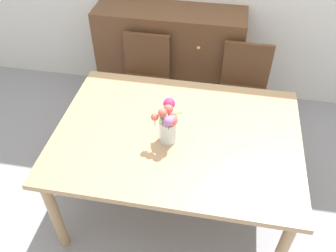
{
  "coord_description": "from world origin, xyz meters",
  "views": [
    {
      "loc": [
        0.25,
        -1.69,
        2.42
      ],
      "look_at": [
        -0.05,
        -0.07,
        0.89
      ],
      "focal_mm": 38.0,
      "sensor_mm": 36.0,
      "label": 1
    }
  ],
  "objects_px": {
    "dining_table": "(177,141)",
    "chair_left": "(145,77)",
    "flower_vase": "(168,123)",
    "dresser": "(170,58)",
    "chair_right": "(243,87)"
  },
  "relations": [
    {
      "from": "dresser",
      "to": "chair_right",
      "type": "bearing_deg",
      "value": -28.14
    },
    {
      "from": "dining_table",
      "to": "dresser",
      "type": "bearing_deg",
      "value": 102.22
    },
    {
      "from": "dining_table",
      "to": "chair_left",
      "type": "height_order",
      "value": "chair_left"
    },
    {
      "from": "dresser",
      "to": "dining_table",
      "type": "bearing_deg",
      "value": -77.78
    },
    {
      "from": "flower_vase",
      "to": "chair_left",
      "type": "bearing_deg",
      "value": 111.66
    },
    {
      "from": "flower_vase",
      "to": "dining_table",
      "type": "bearing_deg",
      "value": 55.78
    },
    {
      "from": "chair_left",
      "to": "dresser",
      "type": "xyz_separation_m",
      "value": [
        0.16,
        0.39,
        -0.02
      ]
    },
    {
      "from": "dining_table",
      "to": "chair_right",
      "type": "bearing_deg",
      "value": 64.38
    },
    {
      "from": "chair_right",
      "to": "dresser",
      "type": "bearing_deg",
      "value": -28.14
    },
    {
      "from": "dresser",
      "to": "flower_vase",
      "type": "xyz_separation_m",
      "value": [
        0.24,
        -1.4,
        0.42
      ]
    },
    {
      "from": "chair_right",
      "to": "flower_vase",
      "type": "bearing_deg",
      "value": 63.72
    },
    {
      "from": "dresser",
      "to": "flower_vase",
      "type": "relative_size",
      "value": 4.8
    },
    {
      "from": "chair_left",
      "to": "flower_vase",
      "type": "distance_m",
      "value": 1.16
    },
    {
      "from": "flower_vase",
      "to": "chair_right",
      "type": "bearing_deg",
      "value": 63.72
    },
    {
      "from": "chair_left",
      "to": "chair_right",
      "type": "xyz_separation_m",
      "value": [
        0.9,
        0.0,
        0.0
      ]
    }
  ]
}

